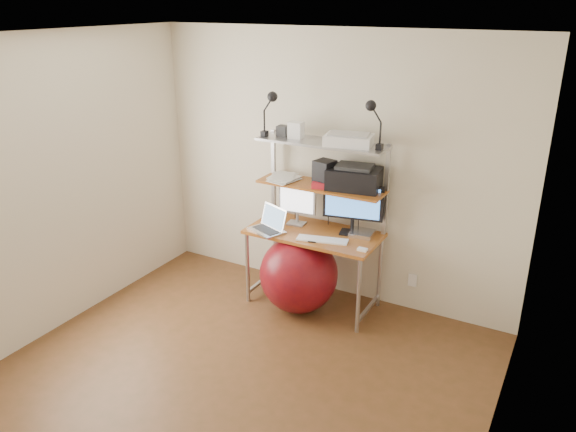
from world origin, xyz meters
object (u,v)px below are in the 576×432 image
at_px(monitor_silver, 297,202).
at_px(printer, 354,178).
at_px(exercise_ball, 299,274).
at_px(laptop, 270,225).
at_px(monitor_black, 353,205).

relative_size(monitor_silver, printer, 0.81).
height_order(printer, exercise_ball, printer).
relative_size(laptop, printer, 0.79).
distance_m(monitor_black, printer, 0.24).
bearing_deg(monitor_silver, laptop, -123.61).
bearing_deg(monitor_black, exercise_ball, -153.54).
height_order(laptop, printer, printer).
bearing_deg(exercise_ball, monitor_black, 37.86).
relative_size(monitor_black, laptop, 1.38).
xyz_separation_m(monitor_silver, monitor_black, (0.54, 0.04, 0.06)).
relative_size(monitor_black, exercise_ball, 0.75).
relative_size(monitor_black, printer, 1.08).
xyz_separation_m(printer, exercise_ball, (-0.37, -0.33, -0.89)).
distance_m(monitor_silver, laptop, 0.34).
distance_m(monitor_black, laptop, 0.78).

